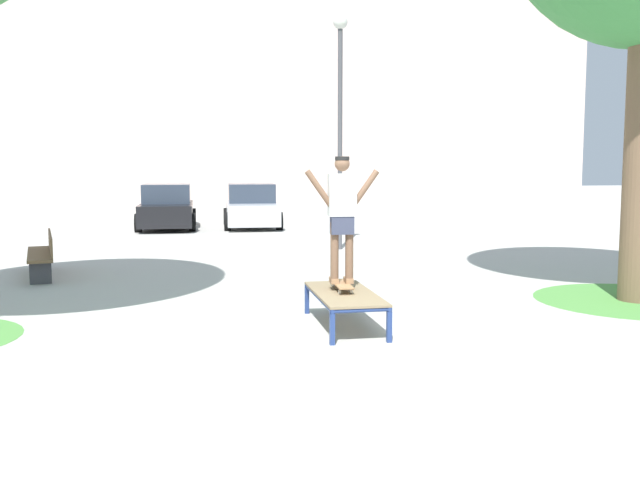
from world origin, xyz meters
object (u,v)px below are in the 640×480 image
object	(u,v)px
car_black	(167,208)
park_bench	(43,253)
skateboard	(342,284)
skater	(342,210)
skate_box	(344,296)
car_silver	(252,207)
light_post	(340,97)

from	to	relation	value
car_black	park_bench	bearing A→B (deg)	-103.10
skateboard	skater	distance (m)	0.99
skateboard	skate_box	bearing A→B (deg)	-91.96
car_silver	skate_box	bearing A→B (deg)	-92.45
skate_box	park_bench	bearing A→B (deg)	130.28
skateboard	light_post	distance (m)	9.20
skate_box	skateboard	size ratio (longest dim) A/B	2.37
skate_box	skater	world-z (taller)	skater
skate_box	light_post	distance (m)	9.39
car_black	park_bench	size ratio (longest dim) A/B	1.75
car_silver	park_bench	distance (m)	11.47
park_bench	light_post	bearing A→B (deg)	24.90
skate_box	light_post	world-z (taller)	light_post
skate_box	skater	xyz separation A→B (m)	(0.01, 0.17, 1.12)
skate_box	car_black	world-z (taller)	car_black
skate_box	park_bench	xyz separation A→B (m)	(-4.60, 5.42, 0.03)
skateboard	car_black	distance (m)	15.68
car_silver	park_bench	xyz separation A→B (m)	(-5.26, -10.18, -0.24)
skateboard	car_silver	world-z (taller)	car_silver
skater	park_bench	distance (m)	7.07
light_post	car_silver	bearing A→B (deg)	101.08
skater	car_silver	size ratio (longest dim) A/B	0.39
car_silver	light_post	distance (m)	7.88
skate_box	car_silver	size ratio (longest dim) A/B	0.45
skate_box	skater	bearing A→B (deg)	88.01
car_black	skate_box	bearing A→B (deg)	-82.00
skater	skateboard	bearing A→B (deg)	-94.44
light_post	car_black	bearing A→B (deg)	120.67
skateboard	skater	bearing A→B (deg)	85.56
skate_box	car_black	size ratio (longest dim) A/B	0.45
skateboard	car_black	size ratio (longest dim) A/B	0.19
skate_box	park_bench	size ratio (longest dim) A/B	0.79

